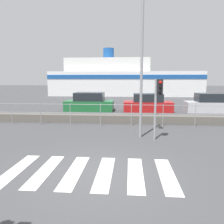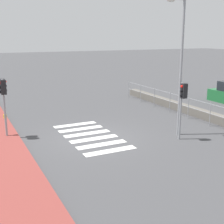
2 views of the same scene
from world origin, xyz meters
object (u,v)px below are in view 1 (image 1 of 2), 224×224
at_px(traffic_light_far, 158,96).
at_px(streetlamp, 142,49).
at_px(ferry_boat, 122,80).
at_px(parked_car_silver, 212,104).
at_px(parked_car_green, 89,103).
at_px(parked_car_red, 148,104).

distance_m(traffic_light_far, streetlamp, 2.16).
relative_size(ferry_boat, parked_car_silver, 5.55).
xyz_separation_m(streetlamp, parked_car_silver, (6.24, 8.52, -3.36)).
distance_m(streetlamp, parked_car_green, 9.98).
relative_size(traffic_light_far, ferry_boat, 0.11).
height_order(traffic_light_far, parked_car_red, traffic_light_far).
relative_size(parked_car_red, parked_car_silver, 0.94).
bearing_deg(traffic_light_far, parked_car_silver, 57.80).
relative_size(ferry_boat, parked_car_red, 5.91).
xyz_separation_m(traffic_light_far, parked_car_silver, (5.52, 8.76, -1.34)).
distance_m(parked_car_green, parked_car_red, 4.97).
relative_size(traffic_light_far, parked_car_green, 0.66).
bearing_deg(streetlamp, parked_car_red, 83.28).
bearing_deg(traffic_light_far, streetlamp, 161.68).
xyz_separation_m(traffic_light_far, ferry_boat, (-2.61, 27.69, 0.52)).
height_order(streetlamp, ferry_boat, ferry_boat).
bearing_deg(parked_car_silver, traffic_light_far, -122.20).
bearing_deg(parked_car_green, parked_car_red, 0.00).
height_order(traffic_light_far, parked_car_green, traffic_light_far).
height_order(ferry_boat, parked_car_red, ferry_boat).
bearing_deg(parked_car_red, ferry_boat, 98.70).
xyz_separation_m(streetlamp, parked_car_green, (-3.97, 8.52, -3.35)).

